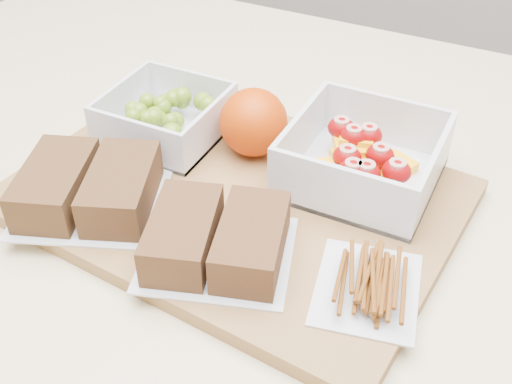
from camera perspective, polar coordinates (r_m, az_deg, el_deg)
cutting_board at (r=0.64m, az=-1.87°, el=-0.46°), size 0.45×0.34×0.02m
grape_container at (r=0.71m, az=-7.94°, el=6.63°), size 0.12×0.12×0.05m
fruit_container at (r=0.65m, az=9.43°, el=2.75°), size 0.14×0.14×0.06m
orange at (r=0.67m, az=-0.22°, el=6.22°), size 0.07×0.07×0.07m
sandwich_bag_left at (r=0.63m, az=-14.65°, el=0.42°), size 0.17×0.16×0.04m
sandwich_bag_center at (r=0.56m, az=-3.49°, el=-4.15°), size 0.16×0.15×0.04m
pretzel_bag at (r=0.54m, az=9.95°, el=-7.74°), size 0.10×0.12×0.02m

